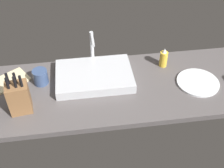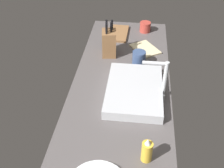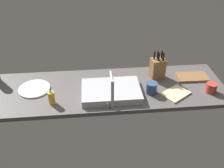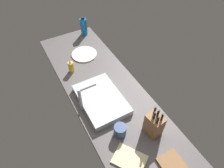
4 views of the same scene
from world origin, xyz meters
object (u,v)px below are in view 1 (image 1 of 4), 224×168
sink_basin (94,76)px  dinner_plate (198,82)px  faucet (92,47)px  knife_block (19,97)px  ceramic_cup (40,77)px  soap_bottle (164,58)px  dish_towel (10,81)px

sink_basin → dinner_plate: 62.22cm
faucet → dinner_plate: (60.33, -26.41, -13.38)cm
knife_block → ceramic_cup: 23.44cm
sink_basin → dinner_plate: (61.04, -11.91, -2.13)cm
dinner_plate → ceramic_cup: bearing=171.9°
knife_block → soap_bottle: 90.07cm
faucet → knife_block: size_ratio=0.95×
dinner_plate → dish_towel: 112.77cm
soap_bottle → sink_basin: bearing=-170.3°
sink_basin → knife_block: knife_block is taller
soap_bottle → dinner_plate: 25.95cm
sink_basin → soap_bottle: size_ratio=3.49×
dinner_plate → dish_towel: bearing=171.3°
faucet → soap_bottle: faucet is taller
faucet → dinner_plate: faucet is taller
faucet → dish_towel: bearing=-169.7°
ceramic_cup → faucet: bearing=22.1°
soap_bottle → dinner_plate: bearing=-50.1°
faucet → knife_block: knife_block is taller
knife_block → dish_towel: (-9.32, 24.81, -8.72)cm
faucet → ceramic_cup: size_ratio=2.53×
soap_bottle → dish_towel: 95.28cm
sink_basin → ceramic_cup: 31.72cm
soap_bottle → dinner_plate: soap_bottle is taller
faucet → soap_bottle: (43.99, -6.89, -8.36)cm
sink_basin → dinner_plate: sink_basin is taller
sink_basin → knife_block: size_ratio=1.86×
knife_block → dish_towel: size_ratio=1.19×
faucet → dish_towel: faucet is taller
ceramic_cup → knife_block: bearing=-114.3°
knife_block → ceramic_cup: bearing=58.1°
dinner_plate → knife_block: bearing=-175.7°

